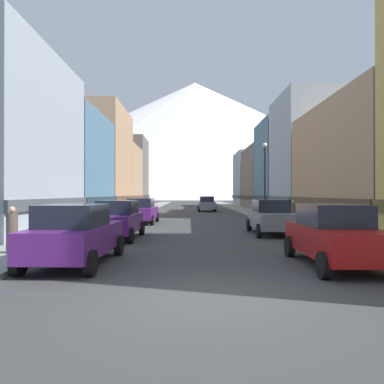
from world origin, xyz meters
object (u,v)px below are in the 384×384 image
object	(u,v)px
pedestrian_0	(12,232)
streetlamp_right	(265,169)
potted_plant_0	(296,216)
car_left_0	(75,234)
car_driving_0	(207,204)
car_left_2	(142,211)
car_right_0	(335,235)
pedestrian_1	(293,213)
car_right_1	(271,217)
car_left_1	(117,219)
parking_meter_near	(368,225)

from	to	relation	value
pedestrian_0	streetlamp_right	size ratio (longest dim) A/B	0.26
pedestrian_0	potted_plant_0	bearing A→B (deg)	45.93
car_left_0	car_driving_0	distance (m)	33.72
car_left_2	streetlamp_right	distance (m)	9.93
potted_plant_0	pedestrian_0	world-z (taller)	pedestrian_0
car_right_0	pedestrian_1	distance (m)	13.42
car_left_2	car_driving_0	world-z (taller)	same
car_left_0	car_driving_0	xyz separation A→B (m)	(5.40, 33.29, 0.00)
car_left_0	pedestrian_1	xyz separation A→B (m)	(10.05, 12.96, -0.05)
car_right_1	car_left_0	bearing A→B (deg)	-132.64
car_left_1	potted_plant_0	world-z (taller)	car_left_1
car_right_0	pedestrian_1	bearing A→B (deg)	79.48
car_left_2	parking_meter_near	bearing A→B (deg)	-54.60
car_left_0	car_right_0	size ratio (longest dim) A/B	1.01
pedestrian_1	potted_plant_0	bearing A→B (deg)	69.05
car_driving_0	parking_meter_near	world-z (taller)	car_driving_0
car_right_1	potted_plant_0	size ratio (longest dim) A/B	5.18
car_left_1	potted_plant_0	xyz separation A→B (m)	(10.80, 8.56, -0.33)
car_left_2	potted_plant_0	distance (m)	10.81
car_left_1	pedestrian_1	distance (m)	12.02
car_left_0	pedestrian_0	size ratio (longest dim) A/B	2.92
car_left_1	car_right_0	world-z (taller)	same
car_right_1	pedestrian_0	world-z (taller)	car_right_1
car_driving_0	streetlamp_right	world-z (taller)	streetlamp_right
car_left_0	pedestrian_0	world-z (taller)	car_left_0
car_left_2	car_driving_0	bearing A→B (deg)	73.30
car_left_1	pedestrian_0	distance (m)	5.69
car_right_0	streetlamp_right	size ratio (longest dim) A/B	0.75
streetlamp_right	car_left_0	bearing A→B (deg)	-117.47
car_right_0	car_driving_0	distance (m)	33.59
car_left_2	car_driving_0	distance (m)	18.80
potted_plant_0	car_left_2	bearing A→B (deg)	178.10
car_driving_0	pedestrian_0	size ratio (longest dim) A/B	2.89
pedestrian_1	streetlamp_right	world-z (taller)	streetlamp_right
car_left_2	car_right_0	size ratio (longest dim) A/B	1.00
car_left_2	parking_meter_near	size ratio (longest dim) A/B	3.34
car_right_0	car_left_2	bearing A→B (deg)	116.11
potted_plant_0	pedestrian_0	distance (m)	19.05
car_left_1	parking_meter_near	bearing A→B (deg)	-25.36
car_left_0	parking_meter_near	world-z (taller)	car_left_0
car_right_1	pedestrian_0	size ratio (longest dim) A/B	2.91
car_left_0	car_right_0	xyz separation A→B (m)	(7.60, -0.23, 0.00)
car_driving_0	parking_meter_near	distance (m)	31.72
streetlamp_right	potted_plant_0	bearing A→B (deg)	-58.38
parking_meter_near	potted_plant_0	xyz separation A→B (m)	(1.25, 13.08, -0.45)
car_left_2	car_right_0	xyz separation A→B (m)	(7.60, -15.51, 0.00)
car_left_1	car_left_2	xyz separation A→B (m)	(-0.00, 8.91, 0.00)
car_right_1	streetlamp_right	size ratio (longest dim) A/B	0.75
streetlamp_right	car_right_1	bearing A→B (deg)	-99.41
potted_plant_0	car_right_1	bearing A→B (deg)	-115.64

